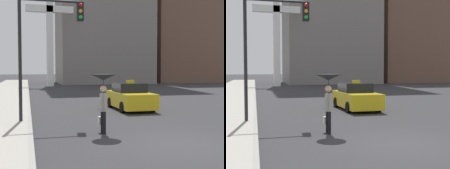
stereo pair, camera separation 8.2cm
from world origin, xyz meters
The scene contains 6 objects.
ground_plane centered at (0.00, 0.00, 0.00)m, with size 300.00×300.00×0.00m, color #2D2D30.
taxi centered at (1.16, 8.34, 0.70)m, with size 1.91×4.16×1.68m.
pedestrian_with_umbrella centered at (-1.95, 2.09, 1.68)m, with size 0.95×0.95×2.12m.
traffic_light centered at (-3.76, 4.84, 3.78)m, with size 2.73×0.38×5.49m.
building_tower_far centered at (23.62, 44.30, 11.31)m, with size 13.44×10.46×22.63m.
monument_cross centered at (-1.44, 35.27, 8.34)m, with size 6.47×0.90×14.70m.
Camera 1 is at (-4.55, -8.63, 2.28)m, focal length 50.00 mm.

